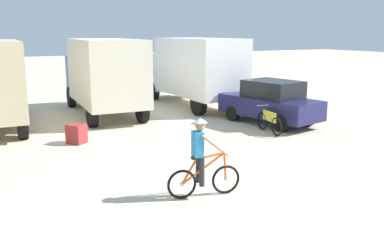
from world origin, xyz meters
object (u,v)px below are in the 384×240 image
box_truck_white_box (194,68)px  supply_crate (77,134)px  box_truck_cream_rv (103,73)px  sedan_parked (270,102)px  bicycle_spare (269,122)px  cyclist_orange_shirt (202,161)px

box_truck_white_box → supply_crate: size_ratio=10.54×
box_truck_cream_rv → sedan_parked: 7.36m
box_truck_cream_rv → bicycle_spare: (4.41, -6.15, -1.48)m
cyclist_orange_shirt → supply_crate: (-1.48, 6.02, -0.52)m
box_truck_white_box → bicycle_spare: 6.62m
box_truck_white_box → supply_crate: bearing=-145.5°
sedan_parked → cyclist_orange_shirt: bearing=-138.0°
cyclist_orange_shirt → supply_crate: cyclist_orange_shirt is taller
cyclist_orange_shirt → bicycle_spare: size_ratio=1.06×
box_truck_white_box → sedan_parked: box_truck_white_box is taller
sedan_parked → cyclist_orange_shirt: (-6.17, -5.56, -0.04)m
bicycle_spare → supply_crate: bicycle_spare is taller
cyclist_orange_shirt → bicycle_spare: 6.71m
cyclist_orange_shirt → sedan_parked: bearing=42.0°
cyclist_orange_shirt → bicycle_spare: cyclist_orange_shirt is taller
supply_crate → sedan_parked: bearing=-3.4°
sedan_parked → cyclist_orange_shirt: cyclist_orange_shirt is taller
sedan_parked → bicycle_spare: sedan_parked is taller
sedan_parked → bicycle_spare: (-1.02, -1.29, -0.48)m
box_truck_cream_rv → sedan_parked: bearing=-41.9°
sedan_parked → bicycle_spare: bearing=-128.4°
box_truck_cream_rv → cyclist_orange_shirt: size_ratio=3.76×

